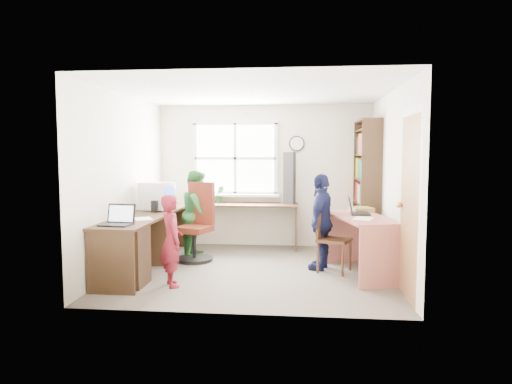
% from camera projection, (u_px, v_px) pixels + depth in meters
% --- Properties ---
extents(room, '(3.64, 3.44, 2.44)m').
position_uv_depth(room, '(256.00, 181.00, 6.20)').
color(room, '#4F463E').
rests_on(room, ground).
extents(l_desk, '(2.38, 2.95, 0.75)m').
position_uv_depth(l_desk, '(154.00, 239.00, 6.02)').
color(l_desk, '#392617').
rests_on(l_desk, ground).
extents(right_desk, '(0.93, 1.44, 0.77)m').
position_uv_depth(right_desk, '(362.00, 233.00, 5.96)').
color(right_desk, '#B6675B').
rests_on(right_desk, ground).
extents(bookshelf, '(0.30, 1.02, 2.10)m').
position_uv_depth(bookshelf, '(367.00, 191.00, 7.14)').
color(bookshelf, '#392617').
rests_on(bookshelf, ground).
extents(swivel_chair, '(0.68, 0.68, 1.15)m').
position_uv_depth(swivel_chair, '(197.00, 227.00, 6.77)').
color(swivel_chair, black).
rests_on(swivel_chair, ground).
extents(wooden_chair, '(0.52, 0.52, 0.91)m').
position_uv_depth(wooden_chair, '(329.00, 235.00, 6.12)').
color(wooden_chair, '#482A18').
rests_on(wooden_chair, ground).
extents(crt_monitor, '(0.49, 0.45, 0.41)m').
position_uv_depth(crt_monitor, '(157.00, 196.00, 6.72)').
color(crt_monitor, silver).
rests_on(crt_monitor, l_desk).
extents(laptop_left, '(0.38, 0.33, 0.24)m').
position_uv_depth(laptop_left, '(118.00, 220.00, 5.38)').
color(laptop_left, black).
rests_on(laptop_left, l_desk).
extents(laptop_right, '(0.30, 0.36, 0.24)m').
position_uv_depth(laptop_right, '(356.00, 210.00, 6.17)').
color(laptop_right, black).
rests_on(laptop_right, right_desk).
extents(speaker_a, '(0.09, 0.09, 0.17)m').
position_uv_depth(speaker_a, '(155.00, 206.00, 6.51)').
color(speaker_a, black).
rests_on(speaker_a, l_desk).
extents(speaker_b, '(0.11, 0.11, 0.17)m').
position_uv_depth(speaker_b, '(163.00, 202.00, 7.09)').
color(speaker_b, black).
rests_on(speaker_b, l_desk).
extents(cd_tower, '(0.21, 0.19, 0.86)m').
position_uv_depth(cd_tower, '(290.00, 178.00, 7.54)').
color(cd_tower, black).
rests_on(cd_tower, l_desk).
extents(game_box, '(0.35, 0.35, 0.06)m').
position_uv_depth(game_box, '(361.00, 209.00, 6.48)').
color(game_box, red).
rests_on(game_box, right_desk).
extents(paper_a, '(0.33, 0.36, 0.00)m').
position_uv_depth(paper_a, '(143.00, 219.00, 5.86)').
color(paper_a, white).
rests_on(paper_a, l_desk).
extents(paper_b, '(0.31, 0.37, 0.00)m').
position_uv_depth(paper_b, '(363.00, 218.00, 5.76)').
color(paper_b, white).
rests_on(paper_b, right_desk).
extents(potted_plant, '(0.19, 0.17, 0.29)m').
position_uv_depth(potted_plant, '(220.00, 194.00, 7.71)').
color(potted_plant, '#296829').
rests_on(potted_plant, l_desk).
extents(person_red, '(0.42, 0.48, 1.10)m').
position_uv_depth(person_red, '(172.00, 241.00, 5.45)').
color(person_red, maroon).
rests_on(person_red, ground).
extents(person_green, '(0.51, 0.65, 1.33)m').
position_uv_depth(person_green, '(198.00, 213.00, 7.04)').
color(person_green, '#29662B').
rests_on(person_green, ground).
extents(person_navy, '(0.53, 0.83, 1.31)m').
position_uv_depth(person_navy, '(321.00, 222.00, 6.24)').
color(person_navy, '#151B44').
rests_on(person_navy, ground).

